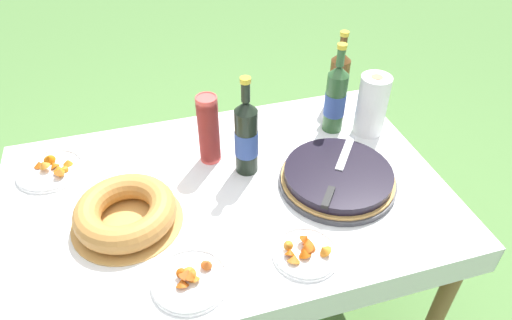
% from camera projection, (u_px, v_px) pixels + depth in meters
% --- Properties ---
extents(ground_plane, '(16.00, 16.00, 0.00)m').
position_uv_depth(ground_plane, '(232.00, 315.00, 1.94)').
color(ground_plane, '#568442').
extents(garden_table, '(1.42, 0.91, 0.72)m').
position_uv_depth(garden_table, '(225.00, 209.00, 1.53)').
color(garden_table, brown).
rests_on(garden_table, ground_plane).
extents(tablecloth, '(1.43, 0.92, 0.10)m').
position_uv_depth(tablecloth, '(225.00, 195.00, 1.49)').
color(tablecloth, white).
rests_on(tablecloth, garden_table).
extents(berry_tart, '(0.38, 0.38, 0.06)m').
position_uv_depth(berry_tart, '(338.00, 178.00, 1.49)').
color(berry_tart, '#38383D').
rests_on(berry_tart, tablecloth).
extents(serving_knife, '(0.25, 0.31, 0.01)m').
position_uv_depth(serving_knife, '(337.00, 175.00, 1.45)').
color(serving_knife, silver).
rests_on(serving_knife, berry_tart).
extents(bundt_cake, '(0.33, 0.33, 0.09)m').
position_uv_depth(bundt_cake, '(126.00, 212.00, 1.35)').
color(bundt_cake, tan).
rests_on(bundt_cake, tablecloth).
extents(cup_stack, '(0.07, 0.07, 0.25)m').
position_uv_depth(cup_stack, '(209.00, 130.00, 1.53)').
color(cup_stack, '#E04C47').
rests_on(cup_stack, tablecloth).
extents(cider_bottle_green, '(0.08, 0.08, 0.35)m').
position_uv_depth(cider_bottle_green, '(335.00, 99.00, 1.67)').
color(cider_bottle_green, '#2D562D').
rests_on(cider_bottle_green, tablecloth).
extents(cider_bottle_amber, '(0.08, 0.08, 0.32)m').
position_uv_depth(cider_bottle_amber, '(339.00, 79.00, 1.81)').
color(cider_bottle_amber, brown).
rests_on(cider_bottle_amber, tablecloth).
extents(juice_bottle_red, '(0.08, 0.08, 0.36)m').
position_uv_depth(juice_bottle_red, '(246.00, 137.00, 1.48)').
color(juice_bottle_red, black).
rests_on(juice_bottle_red, tablecloth).
extents(snack_plate_near, '(0.22, 0.22, 0.05)m').
position_uv_depth(snack_plate_near, '(51.00, 169.00, 1.55)').
color(snack_plate_near, white).
rests_on(snack_plate_near, tablecloth).
extents(snack_plate_left, '(0.19, 0.19, 0.05)m').
position_uv_depth(snack_plate_left, '(306.00, 252.00, 1.27)').
color(snack_plate_left, white).
rests_on(snack_plate_left, tablecloth).
extents(snack_plate_right, '(0.21, 0.21, 0.06)m').
position_uv_depth(snack_plate_right, '(190.00, 279.00, 1.21)').
color(snack_plate_right, white).
rests_on(snack_plate_right, tablecloth).
extents(paper_towel_roll, '(0.11, 0.11, 0.23)m').
position_uv_depth(paper_towel_roll, '(372.00, 105.00, 1.67)').
color(paper_towel_roll, white).
rests_on(paper_towel_roll, tablecloth).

